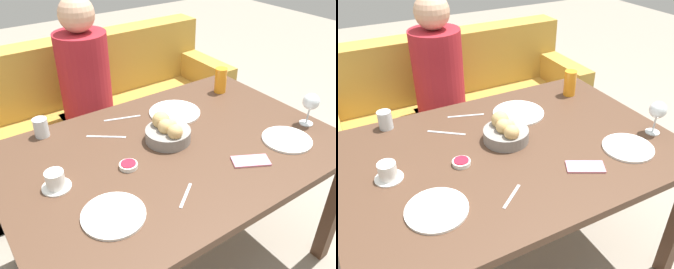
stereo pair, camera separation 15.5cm
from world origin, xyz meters
TOP-DOWN VIEW (x-y plane):
  - ground_plane at (0.00, 0.00)m, footprint 10.00×10.00m
  - dining_table at (0.00, 0.00)m, footprint 1.43×0.97m
  - couch at (0.16, 1.09)m, footprint 1.83×0.70m
  - seated_person at (-0.00, 0.93)m, footprint 0.31×0.41m
  - bread_basket at (0.01, 0.06)m, footprint 0.20×0.20m
  - plate_near_left at (-0.40, -0.21)m, footprint 0.22×0.22m
  - plate_near_right at (0.44, -0.24)m, footprint 0.22×0.22m
  - plate_far_center at (0.18, 0.24)m, footprint 0.25×0.25m
  - juice_glass at (0.53, 0.30)m, footprint 0.06×0.06m
  - water_tumbler at (-0.43, 0.41)m, footprint 0.06×0.06m
  - wine_glass at (0.63, -0.20)m, footprint 0.08×0.08m
  - coffee_cup at (-0.50, 0.03)m, footprint 0.11×0.11m
  - jam_bowl_berry at (-0.23, -0.01)m, footprint 0.07×0.07m
  - fork_silver at (-0.20, 0.24)m, footprint 0.15×0.12m
  - knife_silver at (-0.06, 0.34)m, footprint 0.17×0.07m
  - spoon_coffee at (-0.14, -0.27)m, footprint 0.11×0.09m
  - cell_phone at (0.20, -0.26)m, footprint 0.17×0.14m

SIDE VIEW (x-z plane):
  - ground_plane at x=0.00m, z-range 0.00..0.00m
  - couch at x=0.16m, z-range -0.12..0.73m
  - seated_person at x=0.00m, z-range -0.08..1.11m
  - dining_table at x=0.00m, z-range 0.27..0.99m
  - fork_silver at x=-0.20m, z-range 0.72..0.72m
  - knife_silver at x=-0.06m, z-range 0.72..0.72m
  - spoon_coffee at x=-0.14m, z-range 0.72..0.72m
  - cell_phone at x=0.20m, z-range 0.72..0.73m
  - plate_near_left at x=-0.40m, z-range 0.72..0.73m
  - plate_near_right at x=0.44m, z-range 0.72..0.73m
  - plate_far_center at x=0.18m, z-range 0.72..0.73m
  - jam_bowl_berry at x=-0.23m, z-range 0.72..0.74m
  - coffee_cup at x=-0.50m, z-range 0.72..0.79m
  - water_tumbler at x=-0.43m, z-range 0.72..0.81m
  - bread_basket at x=0.01m, z-range 0.71..0.82m
  - juice_glass at x=0.53m, z-range 0.72..0.86m
  - wine_glass at x=0.63m, z-range 0.75..0.91m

